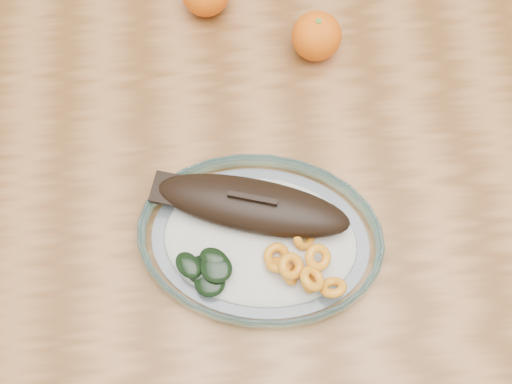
% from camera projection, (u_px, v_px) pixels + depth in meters
% --- Properties ---
extents(ground, '(3.00, 3.00, 0.00)m').
position_uv_depth(ground, '(281.00, 276.00, 1.55)').
color(ground, slate).
rests_on(ground, ground).
extents(dining_table, '(1.20, 0.80, 0.75)m').
position_uv_depth(dining_table, '(297.00, 169.00, 0.94)').
color(dining_table, brown).
rests_on(dining_table, ground).
extents(plated_meal, '(0.63, 0.63, 0.08)m').
position_uv_depth(plated_meal, '(260.00, 237.00, 0.78)').
color(plated_meal, white).
rests_on(plated_meal, dining_table).
extents(orange_right, '(0.07, 0.07, 0.07)m').
position_uv_depth(orange_right, '(316.00, 36.00, 0.87)').
color(orange_right, '#E54804').
rests_on(orange_right, dining_table).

